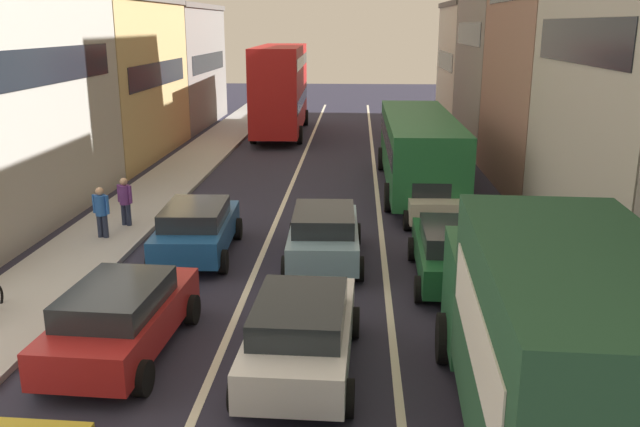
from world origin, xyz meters
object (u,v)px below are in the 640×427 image
(sedan_centre_lane_second, at_px, (301,332))
(pedestrian_mid_sidewalk, at_px, (125,200))
(wagon_left_lane_second, at_px, (121,317))
(sedan_left_lane_third, at_px, (197,228))
(pedestrian_near_kerb, at_px, (101,211))
(sedan_right_lane_behind_truck, at_px, (454,251))
(wagon_right_lane_far, at_px, (432,195))
(hatchback_centre_lane_third, at_px, (324,234))
(bus_mid_queue_primary, at_px, (419,146))
(bus_far_queue_secondary, at_px, (281,86))
(removalist_box_truck, at_px, (553,339))

(sedan_centre_lane_second, xyz_separation_m, pedestrian_mid_sidewalk, (-6.22, 8.68, 0.15))
(wagon_left_lane_second, height_order, sedan_left_lane_third, same)
(pedestrian_near_kerb, bearing_deg, wagon_left_lane_second, 35.89)
(sedan_centre_lane_second, height_order, sedan_right_lane_behind_truck, same)
(wagon_right_lane_far, distance_m, pedestrian_mid_sidewalk, 9.85)
(hatchback_centre_lane_third, xyz_separation_m, bus_mid_queue_primary, (3.21, 8.38, 0.96))
(wagon_left_lane_second, bearing_deg, sedan_left_lane_third, 2.06)
(sedan_right_lane_behind_truck, bearing_deg, hatchback_centre_lane_third, 69.92)
(sedan_right_lane_behind_truck, distance_m, pedestrian_mid_sidewalk, 10.41)
(bus_far_queue_secondary, bearing_deg, bus_mid_queue_primary, -154.62)
(bus_mid_queue_primary, distance_m, bus_far_queue_secondary, 15.02)
(wagon_right_lane_far, bearing_deg, sedan_centre_lane_second, 160.40)
(sedan_centre_lane_second, bearing_deg, bus_far_queue_secondary, 8.76)
(sedan_centre_lane_second, relative_size, sedan_right_lane_behind_truck, 1.00)
(wagon_left_lane_second, height_order, hatchback_centre_lane_third, same)
(removalist_box_truck, relative_size, hatchback_centre_lane_third, 1.79)
(sedan_centre_lane_second, height_order, sedan_left_lane_third, same)
(sedan_left_lane_third, height_order, pedestrian_near_kerb, pedestrian_near_kerb)
(bus_far_queue_secondary, bearing_deg, hatchback_centre_lane_third, -172.24)
(sedan_right_lane_behind_truck, relative_size, pedestrian_near_kerb, 2.61)
(wagon_left_lane_second, relative_size, wagon_right_lane_far, 1.01)
(wagon_left_lane_second, xyz_separation_m, pedestrian_near_kerb, (-2.98, 6.93, 0.15))
(removalist_box_truck, relative_size, sedan_right_lane_behind_truck, 1.80)
(sedan_right_lane_behind_truck, bearing_deg, pedestrian_near_kerb, 76.20)
(sedan_right_lane_behind_truck, bearing_deg, sedan_left_lane_third, 78.09)
(wagon_left_lane_second, relative_size, pedestrian_mid_sidewalk, 2.64)
(sedan_centre_lane_second, distance_m, sedan_right_lane_behind_truck, 5.85)
(wagon_left_lane_second, distance_m, pedestrian_mid_sidewalk, 8.64)
(bus_far_queue_secondary, bearing_deg, wagon_right_lane_far, -159.76)
(sedan_centre_lane_second, height_order, pedestrian_near_kerb, pedestrian_near_kerb)
(wagon_right_lane_far, relative_size, pedestrian_mid_sidewalk, 2.62)
(bus_mid_queue_primary, bearing_deg, sedan_centre_lane_second, 166.87)
(wagon_right_lane_far, distance_m, bus_mid_queue_primary, 4.03)
(bus_far_queue_secondary, bearing_deg, sedan_centre_lane_second, -174.49)
(sedan_right_lane_behind_truck, xyz_separation_m, bus_far_queue_secondary, (-6.89, 23.01, 2.03))
(wagon_left_lane_second, xyz_separation_m, wagon_right_lane_far, (6.97, 10.03, 0.00))
(wagon_left_lane_second, bearing_deg, bus_far_queue_secondary, 2.91)
(removalist_box_truck, distance_m, wagon_right_lane_far, 13.04)
(pedestrian_near_kerb, height_order, pedestrian_mid_sidewalk, same)
(sedan_centre_lane_second, bearing_deg, wagon_left_lane_second, 83.97)
(removalist_box_truck, bearing_deg, hatchback_centre_lane_third, 25.75)
(wagon_left_lane_second, distance_m, sedan_left_lane_third, 5.87)
(sedan_centre_lane_second, bearing_deg, sedan_right_lane_behind_truck, -34.06)
(removalist_box_truck, bearing_deg, wagon_right_lane_far, 3.97)
(wagon_right_lane_far, xyz_separation_m, bus_mid_queue_primary, (-0.12, 3.91, 0.96))
(bus_mid_queue_primary, relative_size, pedestrian_mid_sidewalk, 6.33)
(removalist_box_truck, distance_m, wagon_left_lane_second, 7.93)
(bus_mid_queue_primary, xyz_separation_m, bus_far_queue_secondary, (-6.80, 13.35, 1.07))
(pedestrian_mid_sidewalk, bearing_deg, sedan_right_lane_behind_truck, 88.62)
(removalist_box_truck, bearing_deg, bus_far_queue_secondary, 16.09)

